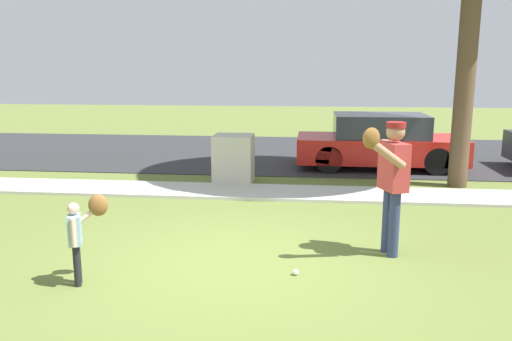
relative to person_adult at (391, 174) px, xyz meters
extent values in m
plane|color=olive|center=(-1.98, 3.08, -1.10)|extent=(48.00, 48.00, 0.00)
cube|color=beige|center=(-1.98, 3.18, -1.07)|extent=(36.00, 1.20, 0.06)
cube|color=#2D2D30|center=(-1.98, 8.18, -1.09)|extent=(36.00, 6.80, 0.02)
cylinder|color=navy|center=(0.06, -0.05, -0.66)|extent=(0.14, 0.14, 0.88)
cylinder|color=navy|center=(0.00, 0.11, -0.66)|extent=(0.14, 0.14, 0.88)
cube|color=#B73838|center=(0.03, 0.03, 0.09)|extent=(0.37, 0.48, 0.63)
sphere|color=#A87A5B|center=(0.03, 0.03, 0.54)|extent=(0.24, 0.24, 0.24)
cylinder|color=maroon|center=(0.03, 0.03, 0.63)|extent=(0.25, 0.25, 0.07)
cylinder|color=#A87A5B|center=(-0.12, -0.31, 0.32)|extent=(0.54, 0.29, 0.42)
ellipsoid|color=brown|center=(-0.32, -0.38, 0.51)|extent=(0.26, 0.21, 0.26)
cylinder|color=#A87A5B|center=(-0.06, 0.27, 0.11)|extent=(0.10, 0.10, 0.59)
cylinder|color=black|center=(-3.68, -1.31, -0.86)|extent=(0.08, 0.08, 0.49)
cylinder|color=black|center=(-3.65, -1.40, -0.86)|extent=(0.08, 0.08, 0.49)
cube|color=#8CADC6|center=(-3.67, -1.35, -0.45)|extent=(0.20, 0.26, 0.34)
sphere|color=beige|center=(-3.67, -1.35, -0.20)|extent=(0.13, 0.13, 0.13)
cylinder|color=beige|center=(-3.58, -1.16, -0.32)|extent=(0.30, 0.16, 0.23)
ellipsoid|color=brown|center=(-3.47, -1.13, -0.22)|extent=(0.26, 0.21, 0.26)
cylinder|color=beige|center=(-3.62, -1.49, -0.44)|extent=(0.06, 0.06, 0.32)
sphere|color=white|center=(-1.19, -0.81, -1.07)|extent=(0.07, 0.07, 0.07)
cube|color=beige|center=(-2.70, 4.12, -0.58)|extent=(0.83, 0.78, 1.04)
cylinder|color=brown|center=(2.04, 4.26, 1.65)|extent=(0.39, 0.39, 5.50)
cube|color=red|center=(0.63, 6.08, -0.61)|extent=(4.00, 1.75, 0.60)
cube|color=#2D333D|center=(0.63, 6.08, -0.03)|extent=(2.20, 1.61, 0.55)
cylinder|color=black|center=(-0.61, 5.32, -0.76)|extent=(0.64, 0.22, 0.64)
cylinder|color=black|center=(-0.61, 6.85, -0.76)|extent=(0.64, 0.22, 0.64)
cylinder|color=black|center=(1.87, 5.32, -0.76)|extent=(0.64, 0.22, 0.64)
cylinder|color=black|center=(1.87, 6.85, -0.76)|extent=(0.64, 0.22, 0.64)
camera|label=1|loc=(-1.04, -6.55, 1.33)|focal=35.56mm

